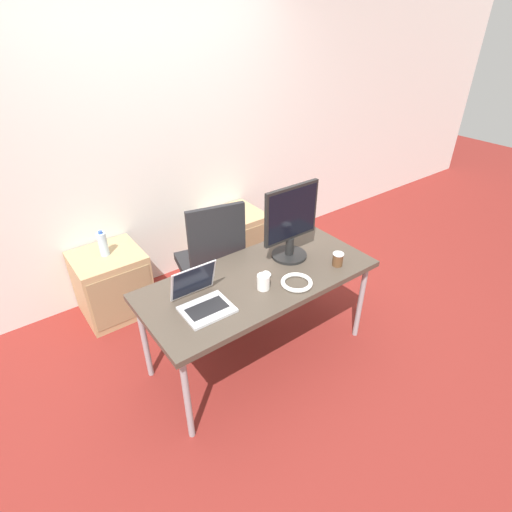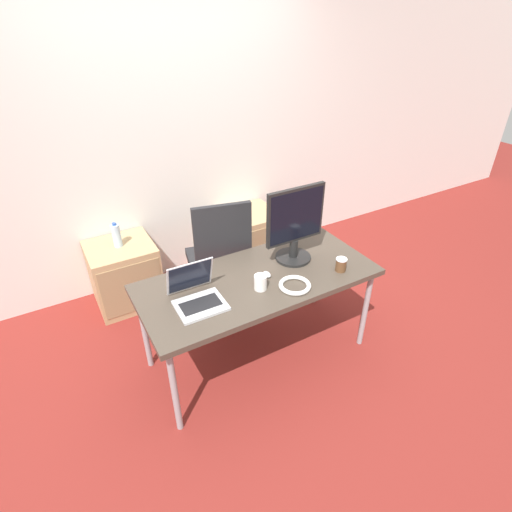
% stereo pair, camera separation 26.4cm
% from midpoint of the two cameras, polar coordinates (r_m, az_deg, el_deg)
% --- Properties ---
extents(ground_plane, '(14.00, 14.00, 0.00)m').
position_cam_midpoint_polar(ground_plane, '(3.16, -2.05, -13.75)').
color(ground_plane, maroon).
extents(wall_back, '(10.00, 0.05, 2.60)m').
position_cam_midpoint_polar(wall_back, '(3.62, -16.16, 15.43)').
color(wall_back, silver).
rests_on(wall_back, ground_plane).
extents(desk, '(1.62, 0.73, 0.71)m').
position_cam_midpoint_polar(desk, '(2.72, -2.32, -3.98)').
color(desk, '#473D33').
rests_on(desk, ground_plane).
extents(office_chair, '(0.57, 0.61, 1.06)m').
position_cam_midpoint_polar(office_chair, '(3.35, -8.56, -2.25)').
color(office_chair, '#232326').
rests_on(office_chair, ground_plane).
extents(cabinet_left, '(0.54, 0.51, 0.57)m').
position_cam_midpoint_polar(cabinet_left, '(3.62, -21.83, -3.73)').
color(cabinet_left, tan).
rests_on(cabinet_left, ground_plane).
extents(cabinet_right, '(0.54, 0.51, 0.57)m').
position_cam_midpoint_polar(cabinet_right, '(4.00, -4.97, 2.29)').
color(cabinet_right, tan).
rests_on(cabinet_right, ground_plane).
extents(water_bottle, '(0.07, 0.07, 0.21)m').
position_cam_midpoint_polar(water_bottle, '(3.43, -23.11, 1.52)').
color(water_bottle, silver).
rests_on(water_bottle, cabinet_left).
extents(laptop_center, '(0.30, 0.31, 0.25)m').
position_cam_midpoint_polar(laptop_center, '(2.46, -10.76, -6.23)').
color(laptop_center, silver).
rests_on(laptop_center, desk).
extents(monitor, '(0.45, 0.26, 0.55)m').
position_cam_midpoint_polar(monitor, '(2.78, 2.30, 4.64)').
color(monitor, black).
rests_on(monitor, desk).
extents(mouse, '(0.05, 0.07, 0.03)m').
position_cam_midpoint_polar(mouse, '(2.70, -1.21, -2.64)').
color(mouse, silver).
rests_on(mouse, desk).
extents(coffee_cup_white, '(0.08, 0.08, 0.10)m').
position_cam_midpoint_polar(coffee_cup_white, '(2.56, -1.90, -3.82)').
color(coffee_cup_white, white).
rests_on(coffee_cup_white, desk).
extents(coffee_cup_brown, '(0.08, 0.08, 0.10)m').
position_cam_midpoint_polar(coffee_cup_brown, '(2.82, 9.02, -0.55)').
color(coffee_cup_brown, brown).
rests_on(coffee_cup_brown, desk).
extents(cable_coil, '(0.21, 0.21, 0.03)m').
position_cam_midpoint_polar(cable_coil, '(2.62, 2.98, -3.89)').
color(cable_coil, white).
rests_on(cable_coil, desk).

